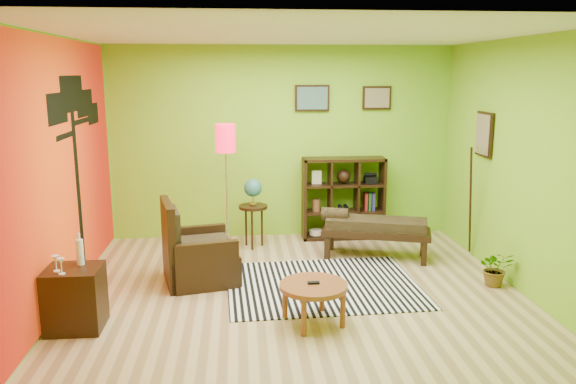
{
  "coord_description": "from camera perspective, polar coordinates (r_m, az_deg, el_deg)",
  "views": [
    {
      "loc": [
        -0.61,
        -5.92,
        2.41
      ],
      "look_at": [
        -0.06,
        0.44,
        1.05
      ],
      "focal_mm": 35.0,
      "sensor_mm": 36.0,
      "label": 1
    }
  ],
  "objects": [
    {
      "name": "ground",
      "position": [
        6.42,
        0.86,
        -10.01
      ],
      "size": [
        5.0,
        5.0,
        0.0
      ],
      "primitive_type": "plane",
      "color": "tan",
      "rests_on": "ground"
    },
    {
      "name": "cube_shelf",
      "position": [
        8.3,
        5.73,
        -0.63
      ],
      "size": [
        1.2,
        0.35,
        1.2
      ],
      "color": "black",
      "rests_on": "ground"
    },
    {
      "name": "side_cabinet",
      "position": [
        5.81,
        -20.82,
        -10.01
      ],
      "size": [
        0.51,
        0.47,
        0.92
      ],
      "color": "black",
      "rests_on": "ground"
    },
    {
      "name": "bench",
      "position": [
        7.5,
        8.65,
        -3.54
      ],
      "size": [
        1.49,
        0.89,
        0.65
      ],
      "color": "black",
      "rests_on": "ground"
    },
    {
      "name": "floor_lamp",
      "position": [
        7.22,
        -6.34,
        4.21
      ],
      "size": [
        0.27,
        0.27,
        1.77
      ],
      "color": "silver",
      "rests_on": "ground"
    },
    {
      "name": "armchair",
      "position": [
        6.7,
        -9.35,
        -6.53
      ],
      "size": [
        0.96,
        0.96,
        0.98
      ],
      "color": "black",
      "rests_on": "ground"
    },
    {
      "name": "zebra_rug",
      "position": [
        6.59,
        3.53,
        -9.39
      ],
      "size": [
        2.26,
        1.82,
        0.01
      ],
      "primitive_type": "cube",
      "rotation": [
        0.0,
        0.0,
        0.04
      ],
      "color": "white",
      "rests_on": "ground"
    },
    {
      "name": "globe_table",
      "position": [
        7.78,
        -3.58,
        -0.37
      ],
      "size": [
        0.4,
        0.4,
        0.98
      ],
      "color": "black",
      "rests_on": "ground"
    },
    {
      "name": "potted_plant",
      "position": [
        6.94,
        20.32,
        -7.63
      ],
      "size": [
        0.46,
        0.49,
        0.33
      ],
      "primitive_type": "imported",
      "rotation": [
        0.0,
        0.0,
        -0.2
      ],
      "color": "#26661E",
      "rests_on": "ground"
    },
    {
      "name": "room_shell",
      "position": [
        5.99,
        0.01,
        6.19
      ],
      "size": [
        5.04,
        4.54,
        2.82
      ],
      "color": "#7DBE21",
      "rests_on": "ground"
    },
    {
      "name": "coffee_table",
      "position": [
        5.53,
        2.61,
        -9.84
      ],
      "size": [
        0.67,
        0.67,
        0.43
      ],
      "color": "brown",
      "rests_on": "ground"
    }
  ]
}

